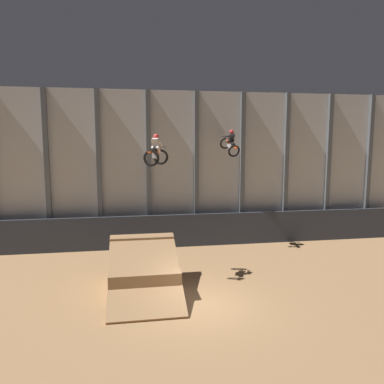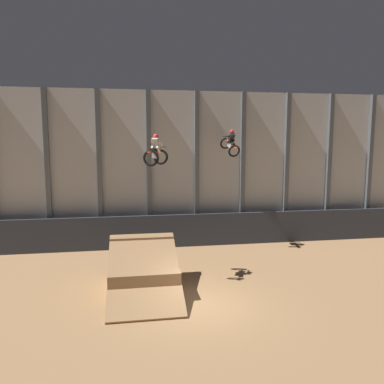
% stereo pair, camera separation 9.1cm
% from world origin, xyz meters
% --- Properties ---
extents(ground_plane, '(60.00, 60.00, 0.00)m').
position_xyz_m(ground_plane, '(0.00, 0.00, 0.00)').
color(ground_plane, '#9E754C').
extents(arena_back_wall, '(32.00, 0.40, 9.76)m').
position_xyz_m(arena_back_wall, '(-0.00, 9.62, 4.88)').
color(arena_back_wall, silver).
rests_on(arena_back_wall, ground_plane).
extents(lower_barrier, '(31.36, 0.20, 2.06)m').
position_xyz_m(lower_barrier, '(0.00, 8.68, 1.03)').
color(lower_barrier, '#2D333D').
rests_on(lower_barrier, ground_plane).
extents(dirt_ramp, '(3.03, 4.88, 2.23)m').
position_xyz_m(dirt_ramp, '(-2.21, 2.24, 0.75)').
color(dirt_ramp, '#966F48').
rests_on(dirt_ramp, ground_plane).
extents(rider_bike_left_air, '(1.25, 1.77, 1.44)m').
position_xyz_m(rider_bike_left_air, '(-1.53, 2.96, 6.09)').
color(rider_bike_left_air, black).
extents(rider_bike_right_air, '(0.94, 1.89, 1.65)m').
position_xyz_m(rider_bike_right_air, '(3.24, 7.68, 6.48)').
color(rider_bike_right_air, black).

